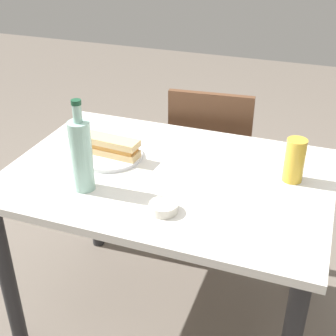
{
  "coord_description": "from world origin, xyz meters",
  "views": [
    {
      "loc": [
        0.5,
        -1.36,
        1.57
      ],
      "look_at": [
        0.0,
        0.0,
        0.74
      ],
      "focal_mm": 49.57,
      "sensor_mm": 36.0,
      "label": 1
    }
  ],
  "objects_px": {
    "olive_bowl": "(163,207)",
    "plate_near": "(110,156)",
    "baguette_sandwich_near": "(109,146)",
    "beer_glass": "(295,160)",
    "knife_near": "(115,146)",
    "chair_far": "(211,157)",
    "water_bottle": "(81,154)",
    "dining_table": "(168,198)"
  },
  "relations": [
    {
      "from": "dining_table",
      "to": "beer_glass",
      "type": "xyz_separation_m",
      "value": [
        0.43,
        0.1,
        0.19
      ]
    },
    {
      "from": "plate_near",
      "to": "baguette_sandwich_near",
      "type": "bearing_deg",
      "value": 0.0
    },
    {
      "from": "chair_far",
      "to": "baguette_sandwich_near",
      "type": "xyz_separation_m",
      "value": [
        -0.26,
        -0.56,
        0.28
      ]
    },
    {
      "from": "dining_table",
      "to": "knife_near",
      "type": "relative_size",
      "value": 6.55
    },
    {
      "from": "baguette_sandwich_near",
      "to": "beer_glass",
      "type": "bearing_deg",
      "value": 5.83
    },
    {
      "from": "chair_far",
      "to": "beer_glass",
      "type": "height_order",
      "value": "beer_glass"
    },
    {
      "from": "knife_near",
      "to": "plate_near",
      "type": "bearing_deg",
      "value": -83.5
    },
    {
      "from": "olive_bowl",
      "to": "plate_near",
      "type": "bearing_deg",
      "value": 140.13
    },
    {
      "from": "olive_bowl",
      "to": "beer_glass",
      "type": "bearing_deg",
      "value": 43.34
    },
    {
      "from": "baguette_sandwich_near",
      "to": "water_bottle",
      "type": "height_order",
      "value": "water_bottle"
    },
    {
      "from": "baguette_sandwich_near",
      "to": "knife_near",
      "type": "bearing_deg",
      "value": 96.5
    },
    {
      "from": "water_bottle",
      "to": "knife_near",
      "type": "bearing_deg",
      "value": 95.03
    },
    {
      "from": "chair_far",
      "to": "beer_glass",
      "type": "xyz_separation_m",
      "value": [
        0.42,
        -0.49,
        0.31
      ]
    },
    {
      "from": "plate_near",
      "to": "beer_glass",
      "type": "height_order",
      "value": "beer_glass"
    },
    {
      "from": "dining_table",
      "to": "water_bottle",
      "type": "relative_size",
      "value": 3.6
    },
    {
      "from": "dining_table",
      "to": "chair_far",
      "type": "distance_m",
      "value": 0.61
    },
    {
      "from": "water_bottle",
      "to": "olive_bowl",
      "type": "relative_size",
      "value": 3.51
    },
    {
      "from": "dining_table",
      "to": "knife_near",
      "type": "distance_m",
      "value": 0.3
    },
    {
      "from": "olive_bowl",
      "to": "chair_far",
      "type": "bearing_deg",
      "value": 94.27
    },
    {
      "from": "plate_near",
      "to": "olive_bowl",
      "type": "distance_m",
      "value": 0.42
    },
    {
      "from": "plate_near",
      "to": "water_bottle",
      "type": "height_order",
      "value": "water_bottle"
    },
    {
      "from": "plate_near",
      "to": "baguette_sandwich_near",
      "type": "distance_m",
      "value": 0.04
    },
    {
      "from": "water_bottle",
      "to": "beer_glass",
      "type": "distance_m",
      "value": 0.72
    },
    {
      "from": "olive_bowl",
      "to": "knife_near",
      "type": "bearing_deg",
      "value": 135.02
    },
    {
      "from": "dining_table",
      "to": "beer_glass",
      "type": "height_order",
      "value": "beer_glass"
    },
    {
      "from": "olive_bowl",
      "to": "water_bottle",
      "type": "bearing_deg",
      "value": 172.97
    },
    {
      "from": "plate_near",
      "to": "water_bottle",
      "type": "bearing_deg",
      "value": -85.35
    },
    {
      "from": "plate_near",
      "to": "baguette_sandwich_near",
      "type": "height_order",
      "value": "baguette_sandwich_near"
    },
    {
      "from": "dining_table",
      "to": "chair_far",
      "type": "relative_size",
      "value": 1.35
    },
    {
      "from": "plate_near",
      "to": "beer_glass",
      "type": "bearing_deg",
      "value": 5.83
    },
    {
      "from": "dining_table",
      "to": "water_bottle",
      "type": "height_order",
      "value": "water_bottle"
    },
    {
      "from": "knife_near",
      "to": "beer_glass",
      "type": "relative_size",
      "value": 1.12
    },
    {
      "from": "chair_far",
      "to": "knife_near",
      "type": "height_order",
      "value": "chair_far"
    },
    {
      "from": "baguette_sandwich_near",
      "to": "knife_near",
      "type": "height_order",
      "value": "baguette_sandwich_near"
    },
    {
      "from": "baguette_sandwich_near",
      "to": "water_bottle",
      "type": "distance_m",
      "value": 0.24
    },
    {
      "from": "baguette_sandwich_near",
      "to": "water_bottle",
      "type": "bearing_deg",
      "value": -85.35
    },
    {
      "from": "knife_near",
      "to": "beer_glass",
      "type": "xyz_separation_m",
      "value": [
        0.68,
        0.01,
        0.06
      ]
    },
    {
      "from": "chair_far",
      "to": "olive_bowl",
      "type": "distance_m",
      "value": 0.87
    },
    {
      "from": "knife_near",
      "to": "olive_bowl",
      "type": "bearing_deg",
      "value": -44.98
    },
    {
      "from": "knife_near",
      "to": "beer_glass",
      "type": "bearing_deg",
      "value": 0.82
    },
    {
      "from": "baguette_sandwich_near",
      "to": "olive_bowl",
      "type": "bearing_deg",
      "value": -39.87
    },
    {
      "from": "chair_far",
      "to": "olive_bowl",
      "type": "relative_size",
      "value": 9.33
    }
  ]
}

